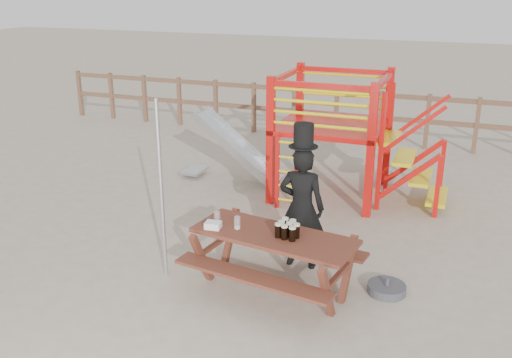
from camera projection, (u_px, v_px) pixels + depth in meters
ground at (239, 291)px, 6.79m from camera, size 60.00×60.00×0.00m
back_fence at (358, 110)px, 12.71m from camera, size 15.09×0.09×1.20m
playground_fort at (327, 133)px, 9.55m from camera, size 4.71×1.84×2.10m
picnic_table at (274, 255)px, 6.66m from camera, size 2.08×1.59×0.74m
man_with_hat at (302, 204)px, 7.14m from camera, size 0.60×0.41×1.88m
metal_pole at (161, 192)px, 6.77m from camera, size 0.05×0.05×2.25m
parasol_base at (387, 289)px, 6.74m from camera, size 0.45×0.45×0.19m
paper_bag at (213, 225)px, 6.71m from camera, size 0.19×0.16×0.08m
stout_pints at (287, 229)px, 6.48m from camera, size 0.28×0.29×0.17m
empty_glasses at (227, 221)px, 6.76m from camera, size 0.36×0.13×0.15m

